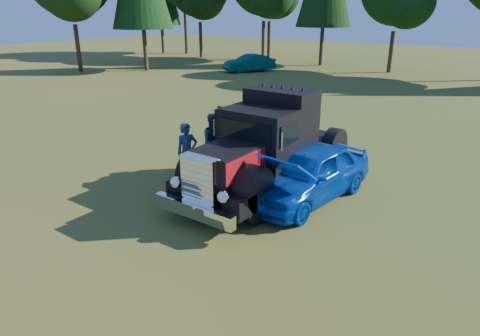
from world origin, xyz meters
name	(u,v)px	position (x,y,z in m)	size (l,w,h in m)	color
ground	(205,199)	(0.00, 0.00, 0.00)	(120.00, 120.00, 0.00)	#2D4E17
diamond_t_truck	(265,149)	(0.97, 1.75, 1.28)	(3.38, 7.16, 3.00)	black
hotrod_coupe	(308,173)	(2.41, 1.85, 0.79)	(2.43, 4.82, 1.89)	#0831B2
spectator_near	(187,152)	(-1.44, 0.86, 0.96)	(0.70, 0.46, 1.91)	#1B203F
spectator_far	(215,143)	(-1.28, 2.08, 1.00)	(0.98, 0.76, 2.01)	navy
distant_teal_car	(250,63)	(-14.10, 22.80, 0.74)	(1.56, 4.48, 1.48)	#093036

